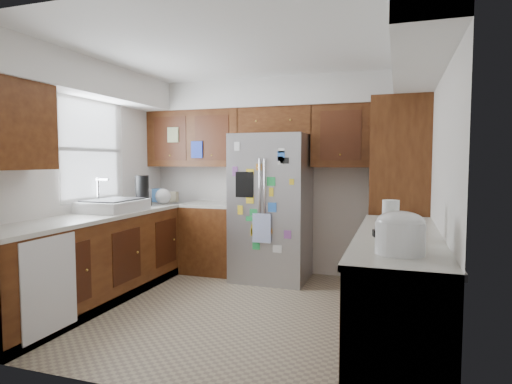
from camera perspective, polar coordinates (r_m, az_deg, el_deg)
floor at (r=4.39m, az=-2.52°, el=-15.47°), size 3.60×3.60×0.00m
room_shell at (r=4.53m, az=-2.19°, el=8.55°), size 3.64×3.24×2.52m
left_counter_run at (r=4.93m, az=-17.53°, el=-8.30°), size 1.36×3.20×0.92m
right_counter_run at (r=3.55m, az=18.36°, el=-13.33°), size 0.63×2.25×0.92m
pantry at (r=5.03m, az=18.54°, el=-0.62°), size 0.60×0.90×2.15m
fridge at (r=5.31m, az=2.08°, el=-2.06°), size 0.90×0.79×1.80m
bridge_cabinet at (r=5.52m, az=2.78°, el=9.34°), size 0.96×0.34×0.35m
fridge_top_items at (r=5.56m, az=1.84°, el=12.54°), size 0.63×0.34×0.30m
sink_assembly at (r=4.98m, az=-18.48°, el=-1.68°), size 0.52×0.70×0.37m
left_counter_clutter at (r=5.58m, az=-13.67°, el=-0.33°), size 0.39×0.93×0.38m
rice_cooker at (r=2.70m, az=18.66°, el=-5.03°), size 0.30×0.29×0.26m
paper_towel at (r=3.27m, az=17.50°, el=-3.40°), size 0.12×0.12×0.27m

